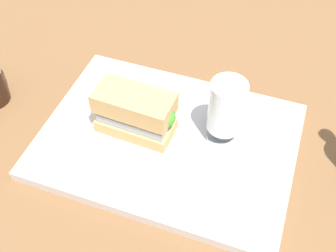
% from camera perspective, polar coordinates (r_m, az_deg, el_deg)
% --- Properties ---
extents(ground_plane, '(3.00, 3.00, 0.00)m').
position_cam_1_polar(ground_plane, '(0.75, 0.00, -2.49)').
color(ground_plane, brown).
extents(tray, '(0.44, 0.32, 0.02)m').
position_cam_1_polar(tray, '(0.74, 0.00, -2.02)').
color(tray, silver).
rests_on(tray, ground_plane).
extents(placemat, '(0.38, 0.27, 0.00)m').
position_cam_1_polar(placemat, '(0.74, 0.00, -1.50)').
color(placemat, silver).
rests_on(placemat, tray).
extents(plate, '(0.19, 0.19, 0.01)m').
position_cam_1_polar(plate, '(0.74, -4.27, -0.79)').
color(plate, silver).
rests_on(plate, placemat).
extents(sandwich, '(0.14, 0.07, 0.08)m').
position_cam_1_polar(sandwich, '(0.70, -4.25, 1.78)').
color(sandwich, tan).
rests_on(sandwich, plate).
extents(beer_glass, '(0.06, 0.06, 0.12)m').
position_cam_1_polar(beer_glass, '(0.69, 7.89, 2.10)').
color(beer_glass, silver).
rests_on(beer_glass, placemat).
extents(napkin_folded, '(0.09, 0.07, 0.01)m').
position_cam_1_polar(napkin_folded, '(0.68, 5.29, -7.20)').
color(napkin_folded, white).
rests_on(napkin_folded, placemat).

